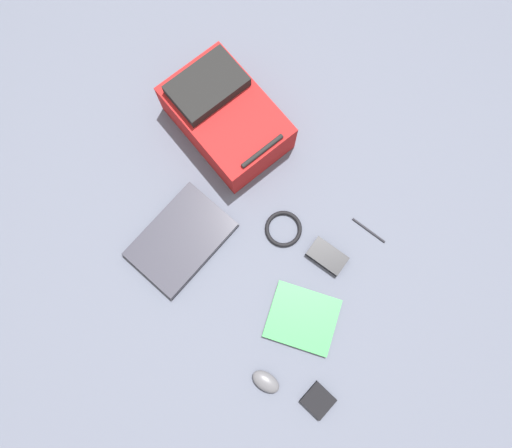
% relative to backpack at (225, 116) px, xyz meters
% --- Properties ---
extents(ground_plane, '(3.37, 3.37, 0.00)m').
position_rel_backpack_xyz_m(ground_plane, '(0.30, 0.28, -0.09)').
color(ground_plane, '#4C5160').
extents(backpack, '(0.45, 0.52, 0.20)m').
position_rel_backpack_xyz_m(backpack, '(0.00, 0.00, 0.00)').
color(backpack, maroon).
rests_on(backpack, ground_plane).
extents(laptop, '(0.41, 0.33, 0.03)m').
position_rel_backpack_xyz_m(laptop, '(0.47, 0.06, -0.07)').
color(laptop, '#24242C').
rests_on(laptop, ground_plane).
extents(book_comic, '(0.24, 0.26, 0.02)m').
position_rel_backpack_xyz_m(book_comic, '(0.52, 0.57, -0.08)').
color(book_comic, silver).
rests_on(book_comic, ground_plane).
extents(computer_mouse, '(0.07, 0.11, 0.04)m').
position_rel_backpack_xyz_m(computer_mouse, '(0.76, 0.55, -0.07)').
color(computer_mouse, '#4C4C51').
rests_on(computer_mouse, ground_plane).
extents(cable_coil, '(0.14, 0.14, 0.01)m').
position_rel_backpack_xyz_m(cable_coil, '(0.26, 0.37, -0.08)').
color(cable_coil, black).
rests_on(cable_coil, ground_plane).
extents(power_brick, '(0.10, 0.15, 0.03)m').
position_rel_backpack_xyz_m(power_brick, '(0.28, 0.55, -0.07)').
color(power_brick, black).
rests_on(power_brick, ground_plane).
extents(pen_black, '(0.04, 0.14, 0.01)m').
position_rel_backpack_xyz_m(pen_black, '(0.13, 0.65, -0.08)').
color(pen_black, black).
rests_on(pen_black, ground_plane).
extents(earbud_pouch, '(0.11, 0.11, 0.02)m').
position_rel_backpack_xyz_m(earbud_pouch, '(0.74, 0.73, -0.08)').
color(earbud_pouch, black).
rests_on(earbud_pouch, ground_plane).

